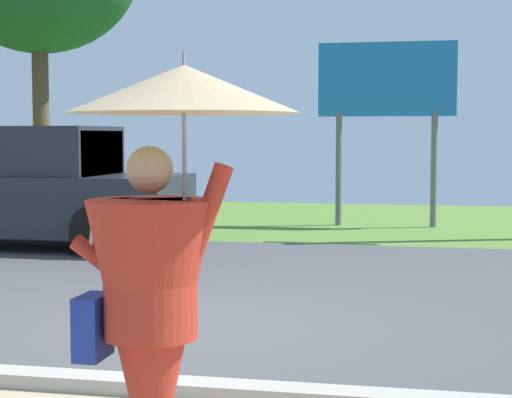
# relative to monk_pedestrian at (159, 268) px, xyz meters

# --- Properties ---
(ground_plane) EXTENTS (40.00, 22.00, 0.20)m
(ground_plane) POSITION_rel_monk_pedestrian_xyz_m (-0.95, 6.58, -1.18)
(ground_plane) COLOR #4C4C4F
(monk_pedestrian) EXTENTS (1.11, 1.08, 2.13)m
(monk_pedestrian) POSITION_rel_monk_pedestrian_xyz_m (0.00, 0.00, 0.00)
(monk_pedestrian) COLOR #B22D1E
(monk_pedestrian) RESTS_ON ground_plane
(pickup_truck) EXTENTS (5.20, 2.28, 1.88)m
(pickup_truck) POSITION_rel_monk_pedestrian_xyz_m (-5.07, 8.52, -0.26)
(pickup_truck) COLOR #23282D
(pickup_truck) RESTS_ON ground_plane
(roadside_billboard) EXTENTS (2.60, 0.12, 3.50)m
(roadside_billboard) POSITION_rel_monk_pedestrian_xyz_m (0.40, 12.56, 1.41)
(roadside_billboard) COLOR slate
(roadside_billboard) RESTS_ON ground_plane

